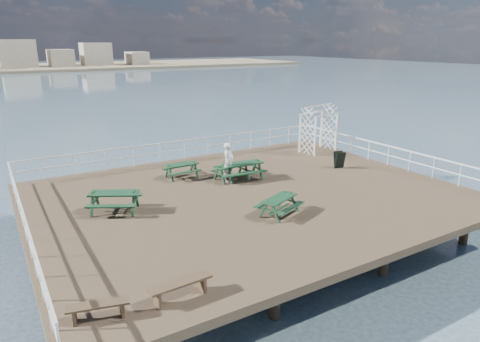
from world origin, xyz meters
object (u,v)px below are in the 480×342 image
at_px(picnic_table_d, 114,198).
at_px(flat_bench_near, 98,307).
at_px(picnic_table_a, 182,168).
at_px(picnic_table_b, 243,167).
at_px(person, 228,162).
at_px(trellis_arbor, 318,131).
at_px(flat_bench_far, 180,286).
at_px(picnic_table_c, 232,169).
at_px(picnic_table_e, 279,202).

distance_m(picnic_table_d, flat_bench_near, 6.94).
bearing_deg(flat_bench_near, picnic_table_d, 85.70).
height_order(picnic_table_a, flat_bench_near, picnic_table_a).
xyz_separation_m(picnic_table_a, picnic_table_b, (2.44, -1.76, 0.10)).
bearing_deg(person, trellis_arbor, -10.02).
xyz_separation_m(picnic_table_d, person, (5.72, 1.06, 0.34)).
bearing_deg(flat_bench_near, person, 58.20).
height_order(picnic_table_b, person, person).
xyz_separation_m(picnic_table_b, person, (-0.75, 0.09, 0.34)).
relative_size(flat_bench_far, person, 0.93).
relative_size(picnic_table_d, flat_bench_far, 1.38).
bearing_deg(picnic_table_d, picnic_table_c, 40.67).
distance_m(picnic_table_a, person, 2.42).
bearing_deg(flat_bench_near, picnic_table_a, 70.45).
relative_size(picnic_table_d, picnic_table_e, 1.20).
distance_m(picnic_table_a, flat_bench_far, 10.41).
height_order(picnic_table_c, picnic_table_e, picnic_table_c).
relative_size(picnic_table_a, picnic_table_c, 0.91).
bearing_deg(picnic_table_c, picnic_table_e, -100.70).
distance_m(flat_bench_far, trellis_arbor, 16.75).
height_order(picnic_table_e, flat_bench_far, picnic_table_e).
distance_m(picnic_table_c, person, 0.50).
relative_size(picnic_table_a, picnic_table_b, 0.79).
relative_size(picnic_table_c, picnic_table_d, 0.73).
distance_m(flat_bench_far, person, 9.84).
bearing_deg(flat_bench_far, picnic_table_b, 46.48).
distance_m(picnic_table_e, flat_bench_near, 8.14).
height_order(picnic_table_d, flat_bench_near, picnic_table_d).
relative_size(picnic_table_a, trellis_arbor, 0.57).
distance_m(picnic_table_d, picnic_table_e, 6.42).
relative_size(picnic_table_b, flat_bench_near, 1.34).
xyz_separation_m(picnic_table_b, flat_bench_far, (-6.65, -7.76, -0.22)).
distance_m(picnic_table_b, picnic_table_e, 4.66).
bearing_deg(trellis_arbor, picnic_table_c, -175.47).
distance_m(trellis_arbor, person, 7.79).
bearing_deg(picnic_table_b, picnic_table_c, 161.56).
bearing_deg(trellis_arbor, picnic_table_b, -172.70).
height_order(picnic_table_b, flat_bench_far, picnic_table_b).
relative_size(picnic_table_e, trellis_arbor, 0.71).
bearing_deg(person, flat_bench_near, -162.51).
relative_size(picnic_table_b, person, 1.09).
bearing_deg(trellis_arbor, flat_bench_far, -154.59).
bearing_deg(picnic_table_b, picnic_table_e, -98.85).
height_order(picnic_table_b, picnic_table_d, picnic_table_b).
xyz_separation_m(picnic_table_a, trellis_arbor, (9.16, 0.53, 0.75)).
distance_m(picnic_table_e, flat_bench_far, 6.41).
bearing_deg(picnic_table_c, picnic_table_a, 138.56).
bearing_deg(picnic_table_d, picnic_table_a, 63.59).
bearing_deg(picnic_table_c, flat_bench_near, -139.61).
bearing_deg(picnic_table_b, trellis_arbor, 23.99).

